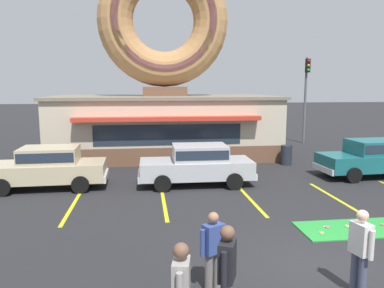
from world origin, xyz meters
name	(u,v)px	position (x,y,z in m)	size (l,w,h in m)	color
ground_plane	(324,269)	(0.00, 0.00, 0.00)	(160.00, 160.00, 0.00)	#232326
donut_shop_building	(164,89)	(-2.62, 13.94, 3.74)	(12.30, 6.75, 10.96)	brown
putting_mat	(361,228)	(2.11, 2.03, 0.01)	(3.46, 1.39, 0.03)	green
mini_donut_near_right	(362,221)	(2.41, 2.47, 0.05)	(0.13, 0.13, 0.04)	brown
mini_donut_mid_left	(327,227)	(1.19, 2.17, 0.05)	(0.13, 0.13, 0.04)	#D8667F
mini_donut_mid_centre	(347,226)	(1.77, 2.17, 0.05)	(0.13, 0.13, 0.04)	#E5C666
mini_donut_mid_right	(383,225)	(2.82, 2.15, 0.05)	(0.13, 0.13, 0.04)	#A5724C
mini_donut_far_centre	(322,233)	(0.84, 1.81, 0.05)	(0.13, 0.13, 0.04)	#E5C666
golf_ball	(324,227)	(1.10, 2.20, 0.05)	(0.04, 0.04, 0.04)	white
car_teal	(372,157)	(6.00, 7.66, 0.87)	(4.63, 2.13, 1.60)	#196066
car_silver	(197,163)	(-1.71, 7.26, 0.87)	(4.58, 2.03, 1.60)	#B2B5BA
car_champagne	(48,166)	(-7.48, 7.48, 0.87)	(4.60, 2.06, 1.60)	#BCAD89
pedestrian_blue_sweater_man	(227,273)	(-2.53, -1.72, 0.98)	(0.37, 0.56, 1.76)	slate
pedestrian_hooded_kid	(360,248)	(0.15, -1.02, 0.92)	(0.32, 0.58, 1.66)	#474C66
pedestrian_clipboard_woman	(213,248)	(-2.53, -0.51, 0.86)	(0.54, 0.39, 1.56)	slate
trash_bin	(286,155)	(3.25, 10.51, 0.50)	(0.57, 0.57, 0.97)	#232833
traffic_light_pole	(306,89)	(7.15, 17.27, 3.71)	(0.28, 0.47, 5.80)	#595B60
parking_stripe_far_left	(72,207)	(-6.17, 5.00, 0.00)	(0.12, 3.60, 0.01)	yellow
parking_stripe_left	(164,203)	(-3.17, 5.00, 0.00)	(0.12, 3.60, 0.01)	yellow
parking_stripe_mid_left	(251,200)	(-0.17, 5.00, 0.00)	(0.12, 3.60, 0.01)	yellow
parking_stripe_centre	(333,197)	(2.83, 5.00, 0.00)	(0.12, 3.60, 0.01)	yellow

